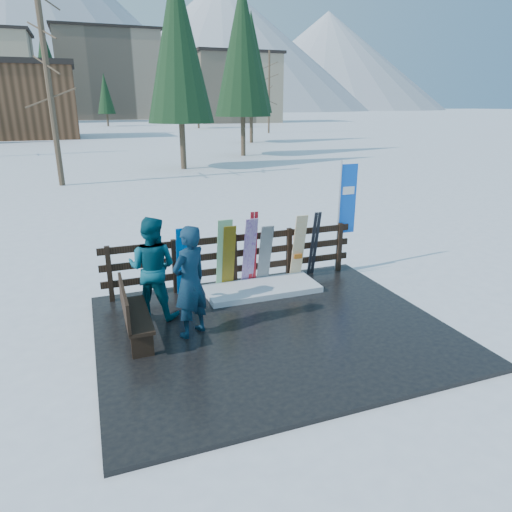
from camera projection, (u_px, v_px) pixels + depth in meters
name	position (u px, v px, depth m)	size (l,w,h in m)	color
ground	(272.00, 331.00, 8.15)	(700.00, 700.00, 0.00)	white
deck	(272.00, 329.00, 8.14)	(6.00, 5.00, 0.08)	black
fence	(234.00, 256.00, 9.87)	(5.60, 0.10, 1.15)	black
snow_patch	(262.00, 289.00, 9.67)	(2.40, 1.00, 0.12)	white
bench	(132.00, 312.00, 7.52)	(0.41, 1.50, 0.97)	black
snowboard_0	(184.00, 262.00, 9.28)	(0.30, 0.03, 1.48)	blue
snowboard_1	(224.00, 255.00, 9.54)	(0.31, 0.03, 1.60)	white
snowboard_2	(229.00, 257.00, 9.60)	(0.26, 0.03, 1.46)	#D59E0B
snowboard_3	(249.00, 252.00, 9.73)	(0.26, 0.03, 1.59)	silver
snowboard_4	(265.00, 255.00, 9.88)	(0.28, 0.03, 1.39)	black
snowboard_5	(298.00, 247.00, 10.12)	(0.27, 0.03, 1.54)	white
ski_pair_a	(253.00, 249.00, 9.81)	(0.16, 0.18, 1.65)	#B5161E
ski_pair_b	(314.00, 244.00, 10.32)	(0.17, 0.30, 1.54)	black
rental_flag	(346.00, 203.00, 10.52)	(0.45, 0.04, 2.60)	silver
person_front	(190.00, 282.00, 7.59)	(0.70, 0.46, 1.93)	#103548
person_back	(152.00, 268.00, 8.29)	(0.92, 0.72, 1.90)	#0B4C5F
resort_buildings	(92.00, 78.00, 108.05)	(73.00, 87.60, 22.60)	tan
trees	(136.00, 87.00, 49.22)	(42.00, 68.72, 12.43)	#382B1E
mountains	(56.00, 25.00, 280.95)	(520.00, 260.00, 120.00)	white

